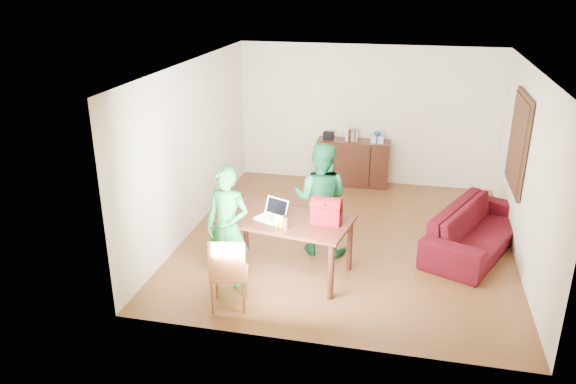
% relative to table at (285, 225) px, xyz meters
% --- Properties ---
extents(room, '(5.20, 5.70, 2.90)m').
position_rel_table_xyz_m(room, '(0.73, 1.36, 0.58)').
color(room, '#4E2D13').
rests_on(room, ground).
extents(table, '(1.92, 1.28, 0.83)m').
position_rel_table_xyz_m(table, '(0.00, 0.00, 0.00)').
color(table, black).
rests_on(table, ground).
extents(chair, '(0.52, 0.51, 0.98)m').
position_rel_table_xyz_m(chair, '(-0.48, -0.99, -0.44)').
color(chair, brown).
rests_on(chair, ground).
extents(person_near, '(0.66, 0.48, 1.66)m').
position_rel_table_xyz_m(person_near, '(-0.67, -0.45, 0.10)').
color(person_near, '#13561F').
rests_on(person_near, ground).
extents(person_far, '(0.88, 0.71, 1.70)m').
position_rel_table_xyz_m(person_far, '(0.36, 0.76, 0.13)').
color(person_far, '#145A30').
rests_on(person_far, ground).
extents(laptop, '(0.43, 0.38, 0.25)m').
position_rel_table_xyz_m(laptop, '(-0.20, -0.09, 0.15)').
color(laptop, white).
rests_on(laptop, table).
extents(bananas, '(0.20, 0.16, 0.07)m').
position_rel_table_xyz_m(bananas, '(0.00, -0.32, 0.14)').
color(bananas, gold).
rests_on(bananas, table).
extents(bottle, '(0.08, 0.08, 0.20)m').
position_rel_table_xyz_m(bottle, '(0.09, -0.36, 0.21)').
color(bottle, '#542913').
rests_on(bottle, table).
extents(red_bag, '(0.41, 0.26, 0.29)m').
position_rel_table_xyz_m(red_bag, '(0.57, -0.04, 0.25)').
color(red_bag, maroon).
rests_on(red_bag, table).
extents(sofa, '(1.75, 2.44, 0.67)m').
position_rel_table_xyz_m(sofa, '(2.67, 1.33, -0.39)').
color(sofa, '#390708').
rests_on(sofa, ground).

